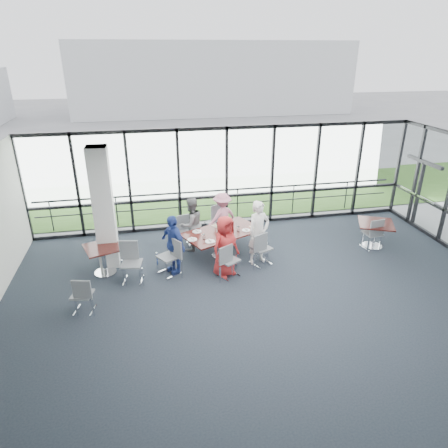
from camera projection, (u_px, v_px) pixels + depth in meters
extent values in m
cube|color=#1D242E|center=(273.00, 315.00, 8.71)|extent=(12.00, 10.00, 0.02)
cube|color=white|center=(281.00, 173.00, 7.42)|extent=(12.00, 10.00, 0.04)
cube|color=white|center=(227.00, 178.00, 12.55)|extent=(12.00, 0.10, 3.20)
cube|color=black|center=(418.00, 195.00, 12.74)|extent=(0.12, 1.60, 2.10)
cube|color=white|center=(104.00, 209.00, 10.11)|extent=(0.50, 0.50, 3.20)
cube|color=gray|center=(204.00, 180.00, 17.69)|extent=(80.00, 70.00, 0.02)
cube|color=#2E4E17|center=(211.00, 194.00, 15.89)|extent=(80.00, 5.00, 0.01)
cube|color=silver|center=(210.00, 77.00, 36.96)|extent=(24.00, 10.00, 6.00)
cylinder|color=#2D2D33|center=(223.00, 204.00, 13.53)|extent=(12.00, 0.06, 0.06)
cube|color=#3B1613|center=(222.00, 232.00, 10.89)|extent=(2.37, 1.90, 0.04)
cylinder|color=silver|center=(222.00, 244.00, 11.04)|extent=(0.12, 0.12, 0.71)
cylinder|color=silver|center=(222.00, 255.00, 11.18)|extent=(0.56, 0.56, 0.03)
cube|color=#3B1613|center=(102.00, 248.00, 10.04)|extent=(1.07, 1.07, 0.04)
cylinder|color=silver|center=(104.00, 261.00, 10.19)|extent=(0.12, 0.12, 0.71)
cube|color=#3B1613|center=(376.00, 223.00, 11.43)|extent=(1.26, 1.26, 0.04)
cylinder|color=silver|center=(374.00, 235.00, 11.58)|extent=(0.12, 0.12, 0.71)
imported|color=red|center=(225.00, 246.00, 9.95)|extent=(0.93, 0.84, 1.60)
imported|color=white|center=(259.00, 233.00, 10.51)|extent=(0.76, 0.65, 1.75)
imported|color=slate|center=(191.00, 224.00, 11.25)|extent=(0.89, 0.78, 1.56)
imported|color=pink|center=(222.00, 217.00, 11.83)|extent=(1.09, 0.85, 1.50)
imported|color=navy|center=(173.00, 244.00, 10.12)|extent=(0.90, 1.04, 1.56)
cylinder|color=white|center=(210.00, 242.00, 10.30)|extent=(0.26, 0.26, 0.01)
cylinder|color=white|center=(246.00, 230.00, 10.93)|extent=(0.24, 0.24, 0.01)
cylinder|color=white|center=(197.00, 232.00, 10.86)|extent=(0.25, 0.25, 0.01)
cylinder|color=white|center=(228.00, 222.00, 11.43)|extent=(0.27, 0.27, 0.01)
cylinder|color=white|center=(192.00, 239.00, 10.41)|extent=(0.25, 0.25, 0.01)
cylinder|color=white|center=(219.00, 235.00, 10.51)|extent=(0.07, 0.07, 0.13)
cylinder|color=white|center=(238.00, 229.00, 10.85)|extent=(0.08, 0.08, 0.15)
cylinder|color=white|center=(216.00, 225.00, 11.09)|extent=(0.08, 0.08, 0.15)
cylinder|color=white|center=(204.00, 237.00, 10.40)|extent=(0.07, 0.07, 0.14)
cube|color=silver|center=(228.00, 240.00, 10.41)|extent=(0.34, 0.31, 0.00)
cube|color=silver|center=(255.00, 227.00, 11.18)|extent=(0.34, 0.27, 0.00)
cube|color=silver|center=(218.00, 225.00, 11.27)|extent=(0.38, 0.36, 0.00)
cube|color=black|center=(224.00, 230.00, 10.93)|extent=(0.10, 0.07, 0.04)
cylinder|color=#A80511|center=(221.00, 229.00, 10.83)|extent=(0.06, 0.06, 0.18)
cylinder|color=#146C24|center=(223.00, 227.00, 10.93)|extent=(0.05, 0.05, 0.20)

